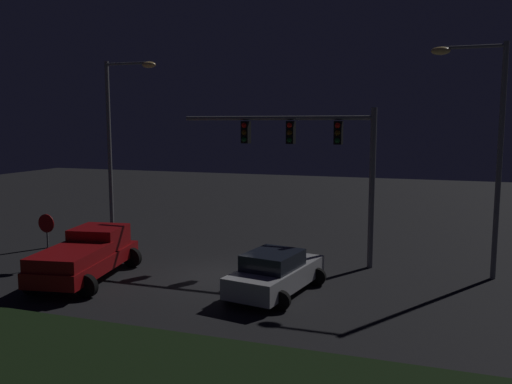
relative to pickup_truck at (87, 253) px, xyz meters
The scene contains 8 objects.
ground_plane 4.85m from the pickup_truck, 23.26° to the left, with size 80.00×80.00×0.00m, color black.
grass_median 8.20m from the pickup_truck, 57.63° to the right, with size 21.13×6.14×0.10m, color black.
pickup_truck is the anchor object (origin of this frame).
car_sedan 7.31m from the pickup_truck, ahead, with size 2.99×4.65×1.51m.
traffic_signal_gantry 9.87m from the pickup_truck, 33.47° to the left, with size 8.32×0.56×6.50m.
street_lamp_left 8.28m from the pickup_truck, 112.69° to the left, with size 2.83×0.44×8.92m.
street_lamp_right 15.62m from the pickup_truck, 19.22° to the left, with size 2.68×0.44×8.82m.
stop_sign 2.64m from the pickup_truck, 163.43° to the left, with size 0.76×0.08×2.23m.
Camera 1 is at (7.98, -18.31, 5.85)m, focal length 36.97 mm.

